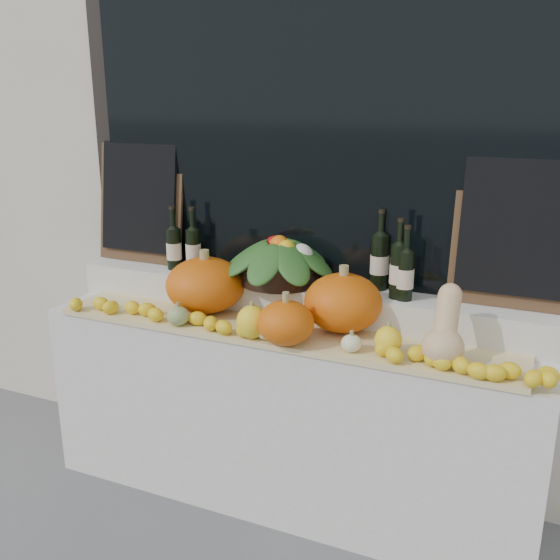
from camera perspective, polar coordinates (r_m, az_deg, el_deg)
The scene contains 18 objects.
storefront_facade at distance 3.35m, azimuth 5.91°, elevation 22.67°, with size 7.00×0.94×4.50m.
display_sill at distance 3.03m, azimuth 0.58°, elevation -12.02°, with size 2.30×0.55×0.88m, color silver.
rear_tier at distance 2.95m, azimuth 1.75°, elevation -1.82°, with size 2.30×0.25×0.16m, color silver.
straw_bedding at distance 2.73m, azimuth -0.42°, elevation -4.85°, with size 2.10×0.32×0.03m, color tan.
pumpkin_left at distance 2.94m, azimuth -6.84°, elevation -0.45°, with size 0.37×0.37×0.26m, color #D75D0B.
pumpkin_right at distance 2.70m, azimuth 5.78°, elevation -2.07°, with size 0.34×0.34×0.25m, color #D75D0B.
pumpkin_center at distance 2.55m, azimuth 0.53°, elevation -3.94°, with size 0.23×0.23×0.18m, color #D75D0B.
butternut_squash at distance 2.45m, azimuth 14.82°, elevation -4.70°, with size 0.16×0.22×0.30m.
decorative_gourds at distance 2.59m, azimuth -0.05°, elevation -4.46°, with size 1.04×0.19×0.17m.
lemon_heap at distance 2.62m, azimuth -1.40°, elevation -4.77°, with size 2.20×0.16×0.06m, color yellow, non-canonical shape.
produce_bowl at distance 2.91m, azimuth -0.06°, elevation 1.91°, with size 0.57×0.57×0.24m.
wine_bottle_far_left at distance 3.18m, azimuth -9.67°, elevation 2.91°, with size 0.08×0.08×0.32m.
wine_bottle_near_left at distance 3.15m, azimuth -7.94°, elevation 2.83°, with size 0.08×0.08×0.32m.
wine_bottle_tall at distance 2.84m, azimuth 9.09°, elevation 1.71°, with size 0.08×0.08×0.37m.
wine_bottle_near_right at distance 2.73m, azimuth 10.77°, elevation 0.88°, with size 0.08×0.08×0.35m.
wine_bottle_far_right at distance 2.72m, azimuth 11.36°, elevation 0.48°, with size 0.08×0.08×0.33m.
chalkboard_left at distance 3.34m, azimuth -12.70°, elevation 7.13°, with size 0.50×0.12×0.62m.
chalkboard_right at distance 2.71m, azimuth 20.75°, elevation 4.26°, with size 0.50×0.12×0.62m.
Camera 1 is at (1.03, -0.92, 1.90)m, focal length 40.00 mm.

